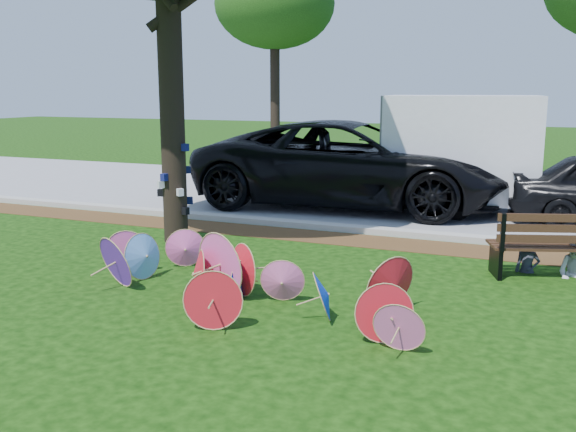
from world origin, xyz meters
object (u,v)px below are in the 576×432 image
object	(u,v)px
park_bench	(554,244)
person_left	(529,240)
parasol_pile	(233,274)
cargo_trailer	(461,148)
black_van	(351,164)

from	to	relation	value
park_bench	person_left	size ratio (longest dim) A/B	1.88
parasol_pile	cargo_trailer	world-z (taller)	cargo_trailer
person_left	cargo_trailer	bearing A→B (deg)	99.86
park_bench	parasol_pile	bearing A→B (deg)	-162.76
parasol_pile	person_left	world-z (taller)	person_left
parasol_pile	person_left	size ratio (longest dim) A/B	5.12
parasol_pile	park_bench	xyz separation A→B (m)	(3.93, 2.84, 0.14)
cargo_trailer	park_bench	size ratio (longest dim) A/B	1.74
cargo_trailer	park_bench	distance (m)	5.32
parasol_pile	black_van	xyz separation A→B (m)	(-0.58, 7.27, 0.66)
parasol_pile	cargo_trailer	size ratio (longest dim) A/B	1.57
parasol_pile	park_bench	size ratio (longest dim) A/B	2.73
black_van	cargo_trailer	bearing A→B (deg)	-84.79
park_bench	cargo_trailer	bearing A→B (deg)	94.45
cargo_trailer	person_left	world-z (taller)	cargo_trailer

